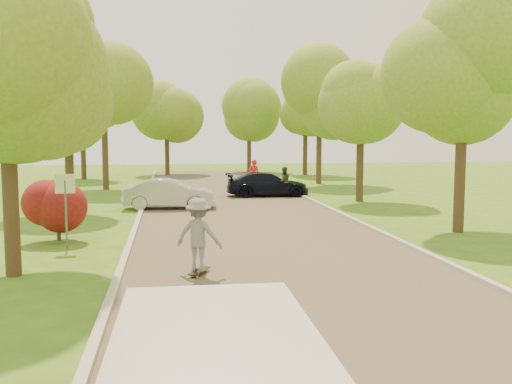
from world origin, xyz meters
TOP-DOWN VIEW (x-y plane):
  - ground at (0.00, 0.00)m, footprint 100.00×100.00m
  - road at (0.00, 8.00)m, footprint 8.00×60.00m
  - curb_left at (-4.05, 8.00)m, footprint 0.18×60.00m
  - curb_right at (4.05, 8.00)m, footprint 0.18×60.00m
  - street_sign at (-5.80, 4.00)m, footprint 0.55×0.06m
  - red_shrub at (-6.30, 5.50)m, footprint 1.70×1.70m
  - tree_l_mida at (-6.30, 1.00)m, footprint 4.71×4.60m
  - tree_l_midb at (-6.81, 12.00)m, footprint 4.30×4.20m
  - tree_l_far at (-6.39, 22.00)m, footprint 4.92×4.80m
  - tree_r_mida at (7.02, 5.00)m, footprint 5.13×5.00m
  - tree_r_midb at (6.60, 14.00)m, footprint 4.51×4.40m
  - tree_r_far at (7.23, 24.00)m, footprint 5.33×5.20m
  - tree_bg_a at (-8.78, 30.00)m, footprint 5.12×5.00m
  - tree_bg_b at (8.22, 32.00)m, footprint 5.12×5.00m
  - tree_bg_c at (-2.79, 34.00)m, footprint 4.92×4.80m
  - tree_bg_d at (4.22, 36.00)m, footprint 5.12×5.00m
  - silver_sedan at (-2.87, 12.54)m, footprint 4.14×1.71m
  - dark_sedan at (2.30, 16.89)m, footprint 4.43×1.88m
  - longboard at (-2.19, 0.39)m, footprint 0.59×0.90m
  - skateboarder at (-2.19, 0.39)m, footprint 1.27×1.04m
  - person_striped at (2.00, 19.82)m, footprint 0.71×0.50m
  - person_olive at (3.08, 16.39)m, footprint 0.87×0.74m

SIDE VIEW (x-z plane):
  - ground at x=0.00m, z-range 0.00..0.00m
  - road at x=0.00m, z-range 0.00..0.01m
  - curb_left at x=-4.05m, z-range 0.00..0.12m
  - curb_right at x=4.05m, z-range 0.00..0.12m
  - longboard at x=-2.19m, z-range 0.04..0.15m
  - dark_sedan at x=2.30m, z-range 0.00..1.27m
  - silver_sedan at x=-2.87m, z-range 0.00..1.33m
  - person_olive at x=3.08m, z-range 0.00..1.59m
  - person_striped at x=2.00m, z-range 0.00..1.83m
  - skateboarder at x=-2.19m, z-range 0.11..1.83m
  - red_shrub at x=-6.30m, z-range 0.12..2.07m
  - street_sign at x=-5.80m, z-range 0.48..2.65m
  - tree_l_midb at x=-6.81m, z-range 1.28..7.89m
  - tree_r_midb at x=6.60m, z-range 1.38..8.38m
  - tree_bg_c at x=-2.79m, z-range 1.35..8.69m
  - tree_l_mida at x=-6.30m, z-range 1.48..8.87m
  - tree_bg_a at x=-8.78m, z-range 1.45..9.18m
  - tree_bg_d at x=4.22m, z-range 1.45..9.18m
  - tree_l_far at x=-6.39m, z-range 1.57..9.36m
  - tree_r_mida at x=7.02m, z-range 1.56..9.51m
  - tree_bg_b at x=8.22m, z-range 1.56..9.51m
  - tree_r_far at x=7.23m, z-range 1.66..10.00m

